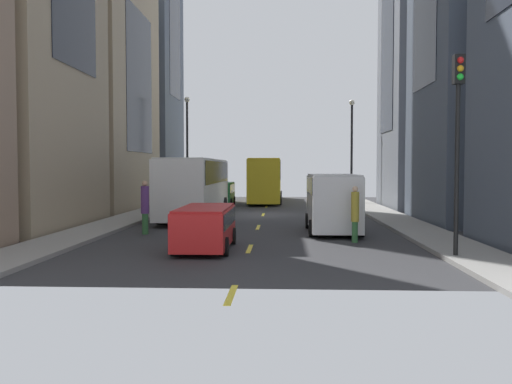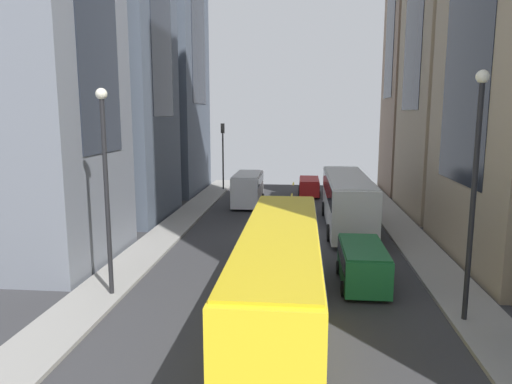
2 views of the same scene
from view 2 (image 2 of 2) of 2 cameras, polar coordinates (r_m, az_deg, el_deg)
ground_plane at (r=28.84m, az=3.68°, el=-5.18°), size 40.73×40.73×0.00m
sidewalk_west at (r=29.50m, az=17.99°, el=-5.15°), size 2.21×44.00×0.15m
sidewalk_east at (r=29.94m, az=-10.39°, el=-4.62°), size 2.21×44.00×0.15m
lane_stripe_0 at (r=49.43m, az=4.53°, el=1.00°), size 0.16×2.00×0.01m
lane_stripe_1 at (r=42.52m, az=4.34°, el=-0.39°), size 0.16×2.00×0.01m
lane_stripe_2 at (r=35.65m, az=4.08°, el=-2.32°), size 0.16×2.00×0.01m
lane_stripe_3 at (r=28.84m, az=3.68°, el=-5.17°), size 0.16×2.00×0.01m
lane_stripe_4 at (r=22.14m, az=3.04°, el=-9.75°), size 0.16×2.00×0.01m
lane_stripe_5 at (r=15.71m, az=1.81°, el=-18.18°), size 0.16×2.00×0.01m
city_bus_white at (r=30.76m, az=10.91°, el=-0.57°), size 2.80×11.34×3.35m
streetcar_yellow at (r=15.87m, az=2.91°, el=-9.56°), size 2.70×12.74×3.59m
delivery_van_white at (r=37.51m, az=-1.00°, el=0.63°), size 2.25×5.22×2.58m
car_red_0 at (r=42.59m, az=6.43°, el=0.80°), size 1.89×4.43×1.51m
car_green_1 at (r=20.87m, az=12.76°, el=-8.23°), size 2.00×4.29×1.75m
pedestrian_crossing_near at (r=38.51m, az=11.31°, el=0.27°), size 0.35×0.35×2.32m
pedestrian_walking_far at (r=40.79m, az=-1.25°, el=0.86°), size 0.30×0.30×2.17m
traffic_light_near_corner at (r=44.60m, az=-4.02°, el=5.80°), size 0.32×0.44×6.19m
streetlamp_near at (r=17.41m, az=24.93°, el=1.87°), size 0.44×0.44×8.54m
streetlamp_far at (r=19.12m, az=-17.70°, el=2.19°), size 0.44×0.44×8.09m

